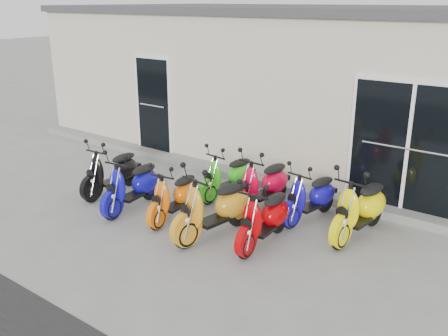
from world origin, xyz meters
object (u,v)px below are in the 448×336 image
(scooter_back_blue, at_px, (311,190))
(scooter_back_yellow, at_px, (361,200))
(scooter_front_orange_a, at_px, (174,189))
(scooter_back_red, at_px, (263,177))
(scooter_front_black, at_px, (111,165))
(scooter_back_green, at_px, (228,170))
(scooter_front_orange_b, at_px, (215,199))
(scooter_front_blue, at_px, (132,178))
(scooter_front_red, at_px, (265,210))

(scooter_back_blue, distance_m, scooter_back_yellow, 0.91)
(scooter_front_orange_a, xyz_separation_m, scooter_back_red, (0.93, 1.26, 0.05))
(scooter_front_black, distance_m, scooter_front_orange_a, 1.73)
(scooter_back_red, bearing_deg, scooter_back_green, 178.28)
(scooter_front_orange_a, bearing_deg, scooter_back_green, 77.58)
(scooter_back_yellow, bearing_deg, scooter_back_green, -177.78)
(scooter_front_black, bearing_deg, scooter_front_orange_b, -9.74)
(scooter_front_blue, distance_m, scooter_back_blue, 3.06)
(scooter_front_black, xyz_separation_m, scooter_front_blue, (0.86, -0.28, 0.01))
(scooter_back_red, bearing_deg, scooter_front_orange_a, -123.42)
(scooter_front_red, bearing_deg, scooter_back_yellow, 43.94)
(scooter_back_blue, bearing_deg, scooter_back_yellow, 1.79)
(scooter_front_black, height_order, scooter_front_red, scooter_front_black)
(scooter_front_red, relative_size, scooter_back_yellow, 0.91)
(scooter_back_blue, relative_size, scooter_back_yellow, 0.87)
(scooter_front_black, xyz_separation_m, scooter_front_orange_a, (1.73, -0.15, -0.03))
(scooter_front_orange_b, relative_size, scooter_back_green, 1.18)
(scooter_back_red, bearing_deg, scooter_back_yellow, 1.65)
(scooter_front_black, xyz_separation_m, scooter_back_red, (2.66, 1.12, 0.02))
(scooter_front_black, bearing_deg, scooter_back_green, 28.39)
(scooter_front_red, bearing_deg, scooter_front_orange_b, -166.92)
(scooter_back_blue, xyz_separation_m, scooter_back_yellow, (0.90, -0.11, 0.08))
(scooter_front_red, xyz_separation_m, scooter_back_red, (-0.76, 1.15, 0.02))
(scooter_back_yellow, bearing_deg, scooter_back_red, -176.72)
(scooter_front_blue, height_order, scooter_front_orange_b, scooter_front_orange_b)
(scooter_front_orange_b, bearing_deg, scooter_back_red, 98.55)
(scooter_back_red, xyz_separation_m, scooter_back_yellow, (1.79, -0.04, 0.03))
(scooter_front_orange_a, relative_size, scooter_back_blue, 0.99)
(scooter_front_blue, bearing_deg, scooter_front_orange_b, -6.27)
(scooter_front_blue, height_order, scooter_back_green, scooter_front_blue)
(scooter_front_black, relative_size, scooter_back_yellow, 0.92)
(scooter_back_green, distance_m, scooter_back_yellow, 2.60)
(scooter_front_red, bearing_deg, scooter_front_black, 176.30)
(scooter_front_orange_a, relative_size, scooter_back_yellow, 0.86)
(scooter_front_blue, bearing_deg, scooter_back_yellow, 13.56)
(scooter_front_orange_b, height_order, scooter_back_blue, scooter_front_orange_b)
(scooter_front_orange_a, bearing_deg, scooter_front_red, -3.34)
(scooter_back_yellow, bearing_deg, scooter_front_black, -161.81)
(scooter_front_orange_b, bearing_deg, scooter_back_yellow, 45.31)
(scooter_front_black, bearing_deg, scooter_front_orange_a, -9.19)
(scooter_front_red, bearing_deg, scooter_back_red, 120.30)
(scooter_front_orange_a, bearing_deg, scooter_front_black, 167.79)
(scooter_back_red, bearing_deg, scooter_front_blue, -139.23)
(scooter_front_orange_b, xyz_separation_m, scooter_front_red, (0.76, 0.22, -0.07))
(scooter_front_red, bearing_deg, scooter_front_blue, -177.60)
(scooter_back_red, bearing_deg, scooter_front_black, -154.25)
(scooter_front_black, height_order, scooter_back_blue, scooter_front_black)
(scooter_back_red, bearing_deg, scooter_front_red, -53.54)
(scooter_front_blue, relative_size, scooter_front_red, 1.03)
(scooter_front_black, distance_m, scooter_front_red, 3.42)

